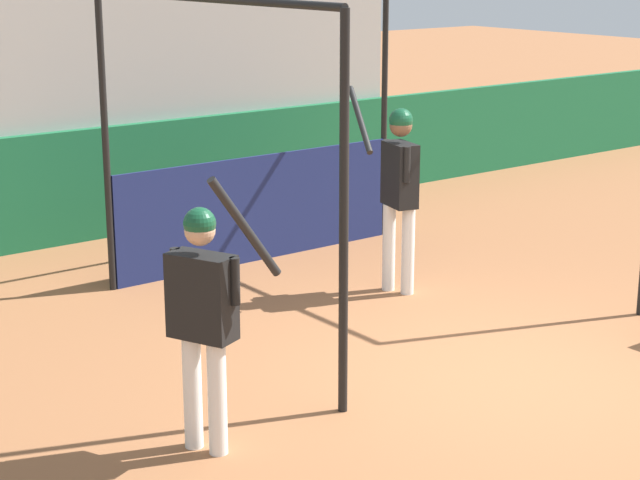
% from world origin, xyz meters
% --- Properties ---
extents(ground_plane, '(60.00, 60.00, 0.00)m').
position_xyz_m(ground_plane, '(0.00, 0.00, 0.00)').
color(ground_plane, '#935B38').
extents(outfield_wall, '(24.00, 0.12, 1.34)m').
position_xyz_m(outfield_wall, '(0.00, 5.97, 0.67)').
color(outfield_wall, '#196038').
rests_on(outfield_wall, ground).
extents(bleacher_section, '(7.60, 3.20, 3.02)m').
position_xyz_m(bleacher_section, '(-0.00, 7.63, 1.50)').
color(bleacher_section, '#9E9E99').
rests_on(bleacher_section, ground).
extents(batting_cage, '(3.70, 3.84, 3.01)m').
position_xyz_m(batting_cage, '(0.33, 3.29, 1.28)').
color(batting_cage, black).
rests_on(batting_cage, ground).
extents(player_batter, '(0.60, 0.94, 2.04)m').
position_xyz_m(player_batter, '(0.77, 2.21, 1.15)').
color(player_batter, white).
rests_on(player_batter, ground).
extents(player_waiting, '(0.60, 0.65, 2.00)m').
position_xyz_m(player_waiting, '(-2.64, 0.31, 1.05)').
color(player_waiting, white).
rests_on(player_waiting, ground).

